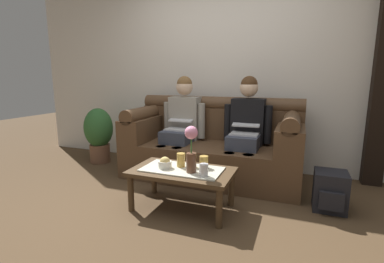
% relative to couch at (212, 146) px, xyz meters
% --- Properties ---
extents(ground_plane, '(14.00, 14.00, 0.00)m').
position_rel_couch_xyz_m(ground_plane, '(0.00, -1.17, -0.37)').
color(ground_plane, '#4C3823').
extents(back_wall_patterned, '(6.00, 0.12, 2.90)m').
position_rel_couch_xyz_m(back_wall_patterned, '(0.00, 0.53, 1.08)').
color(back_wall_patterned, silver).
rests_on(back_wall_patterned, ground_plane).
extents(couch, '(2.07, 0.88, 0.96)m').
position_rel_couch_xyz_m(couch, '(0.00, 0.00, 0.00)').
color(couch, '#513823').
rests_on(couch, ground_plane).
extents(person_left, '(0.56, 0.67, 1.22)m').
position_rel_couch_xyz_m(person_left, '(-0.40, -0.00, 0.28)').
color(person_left, '#383D4C').
rests_on(person_left, ground_plane).
extents(person_right, '(0.56, 0.67, 1.22)m').
position_rel_couch_xyz_m(person_right, '(0.40, -0.00, 0.28)').
color(person_right, '#383D4C').
rests_on(person_right, ground_plane).
extents(coffee_table, '(0.93, 0.53, 0.39)m').
position_rel_couch_xyz_m(coffee_table, '(0.00, -0.95, -0.05)').
color(coffee_table, '#47331E').
rests_on(coffee_table, ground_plane).
extents(flower_vase, '(0.11, 0.11, 0.41)m').
position_rel_couch_xyz_m(flower_vase, '(0.11, -1.01, 0.24)').
color(flower_vase, brown).
rests_on(flower_vase, coffee_table).
extents(snack_bowl, '(0.12, 0.12, 0.11)m').
position_rel_couch_xyz_m(snack_bowl, '(-0.15, -0.99, 0.06)').
color(snack_bowl, silver).
rests_on(snack_bowl, coffee_table).
extents(cup_near_left, '(0.08, 0.08, 0.11)m').
position_rel_couch_xyz_m(cup_near_left, '(0.18, -0.85, 0.07)').
color(cup_near_left, gold).
rests_on(cup_near_left, coffee_table).
extents(cup_near_right, '(0.08, 0.08, 0.09)m').
position_rel_couch_xyz_m(cup_near_right, '(0.07, -0.88, 0.06)').
color(cup_near_right, white).
rests_on(cup_near_right, coffee_table).
extents(cup_far_center, '(0.07, 0.07, 0.11)m').
position_rel_couch_xyz_m(cup_far_center, '(0.25, -1.07, 0.06)').
color(cup_far_center, silver).
rests_on(cup_far_center, coffee_table).
extents(cup_far_left, '(0.08, 0.08, 0.13)m').
position_rel_couch_xyz_m(cup_far_left, '(-0.03, -0.90, 0.08)').
color(cup_far_left, gold).
rests_on(cup_far_left, coffee_table).
extents(backpack_right, '(0.28, 0.32, 0.36)m').
position_rel_couch_xyz_m(backpack_right, '(1.28, -0.49, -0.20)').
color(backpack_right, black).
rests_on(backpack_right, ground_plane).
extents(potted_plant, '(0.40, 0.40, 0.78)m').
position_rel_couch_xyz_m(potted_plant, '(-1.68, -0.03, 0.06)').
color(potted_plant, brown).
rests_on(potted_plant, ground_plane).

